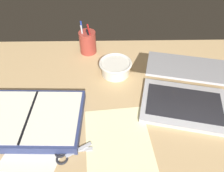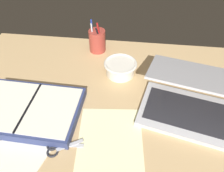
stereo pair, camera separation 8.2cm
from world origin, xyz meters
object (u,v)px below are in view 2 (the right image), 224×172
at_px(bowl, 121,68).
at_px(pen_cup, 97,41).
at_px(laptop, 187,100).
at_px(scissors, 57,148).
at_px(planner, 30,110).

bearing_deg(bowl, pen_cup, 127.97).
bearing_deg(bowl, laptop, -33.76).
bearing_deg(pen_cup, scissors, -93.96).
xyz_separation_m(planner, scissors, (0.14, -0.13, -0.02)).
relative_size(laptop, bowl, 2.61).
height_order(laptop, scissors, laptop).
height_order(laptop, bowl, laptop).
height_order(bowl, scissors, bowl).
distance_m(pen_cup, scissors, 0.57).
bearing_deg(laptop, scissors, -139.67).
xyz_separation_m(pen_cup, planner, (-0.18, -0.44, -0.04)).
xyz_separation_m(bowl, pen_cup, (-0.13, 0.17, 0.02)).
bearing_deg(scissors, planner, 118.12).
xyz_separation_m(pen_cup, scissors, (-0.04, -0.57, -0.05)).
bearing_deg(planner, scissors, -41.49).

